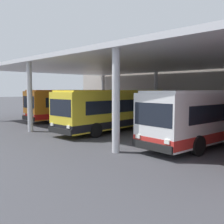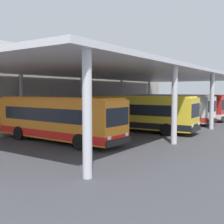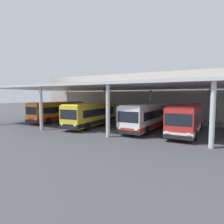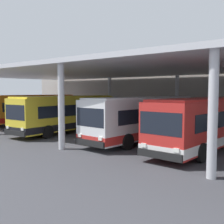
# 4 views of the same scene
# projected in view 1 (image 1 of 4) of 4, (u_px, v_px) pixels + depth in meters

# --- Properties ---
(ground_plane) EXTENTS (200.00, 200.00, 0.00)m
(ground_plane) POSITION_uv_depth(u_px,v_px,m) (146.00, 145.00, 15.20)
(ground_plane) COLOR #3D3D42
(canopy_shelter) EXTENTS (40.00, 17.00, 5.55)m
(canopy_shelter) POSITION_uv_depth(u_px,v_px,m) (195.00, 60.00, 18.56)
(canopy_shelter) COLOR silver
(canopy_shelter) RESTS_ON ground
(bus_nearest_bay) EXTENTS (3.01, 10.62, 3.17)m
(bus_nearest_bay) POSITION_uv_depth(u_px,v_px,m) (76.00, 104.00, 27.59)
(bus_nearest_bay) COLOR orange
(bus_nearest_bay) RESTS_ON ground
(bus_second_bay) EXTENTS (3.00, 10.62, 3.17)m
(bus_second_bay) POSITION_uv_depth(u_px,v_px,m) (115.00, 109.00, 20.57)
(bus_second_bay) COLOR yellow
(bus_second_bay) RESTS_ON ground
(bus_middle_bay) EXTENTS (3.26, 10.68, 3.17)m
(bus_middle_bay) POSITION_uv_depth(u_px,v_px,m) (210.00, 116.00, 15.62)
(bus_middle_bay) COLOR white
(bus_middle_bay) RESTS_ON ground
(bench_waiting) EXTENTS (1.80, 0.45, 0.92)m
(bench_waiting) POSITION_uv_depth(u_px,v_px,m) (136.00, 111.00, 31.13)
(bench_waiting) COLOR #4C515B
(bench_waiting) RESTS_ON platform_kerb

